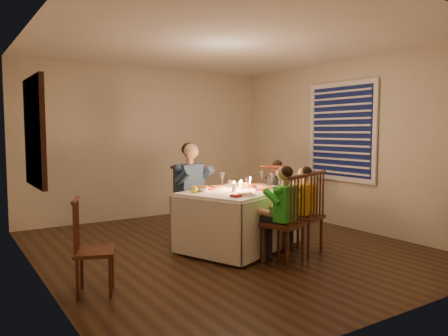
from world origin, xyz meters
TOP-DOWN VIEW (x-y plane):
  - ground at (0.00, 0.00)m, footprint 5.00×5.00m
  - wall_left at (-2.25, 0.00)m, footprint 0.02×5.00m
  - wall_right at (2.25, 0.00)m, footprint 0.02×5.00m
  - wall_back at (0.00, 2.50)m, footprint 4.50×0.02m
  - ceiling at (0.00, 0.00)m, footprint 5.00×5.00m
  - dining_table at (0.12, -0.10)m, footprint 1.73×1.50m
  - chair_adult at (-0.14, 0.68)m, footprint 0.50×0.49m
  - chair_near_left at (0.18, -0.91)m, footprint 0.53×0.52m
  - chair_near_right at (0.66, -0.72)m, footprint 0.53×0.52m
  - chair_end at (1.05, 0.23)m, footprint 0.56×0.57m
  - chair_extra at (-1.90, -0.67)m, footprint 0.47×0.48m
  - adult at (-0.14, 0.68)m, footprint 0.60×0.57m
  - child_green at (0.18, -0.91)m, footprint 0.48×0.46m
  - child_yellow at (0.66, -0.72)m, footprint 0.45×0.43m
  - child_teal at (1.05, 0.23)m, footprint 0.47×0.48m
  - setting_adult at (-0.01, 0.19)m, footprint 0.34×0.34m
  - setting_green at (-0.07, -0.49)m, footprint 0.34×0.34m
  - setting_yellow at (0.50, -0.24)m, footprint 0.34×0.34m
  - setting_teal at (0.59, 0.09)m, footprint 0.34×0.34m
  - candle_left at (0.02, -0.14)m, footprint 0.06×0.06m
  - candle_right at (0.17, -0.08)m, footprint 0.06×0.06m
  - squash at (-0.48, -0.01)m, footprint 0.09×0.09m
  - orange_fruit at (0.35, 0.04)m, footprint 0.08×0.08m
  - serving_bowl at (-0.34, 0.06)m, footprint 0.30×0.30m
  - wall_mirror at (-2.22, 0.30)m, footprint 0.06×0.95m
  - window_blinds at (2.21, 0.10)m, footprint 0.07×1.34m

SIDE VIEW (x-z plane):
  - ground at x=0.00m, z-range 0.00..0.00m
  - chair_adult at x=-0.14m, z-range -0.52..0.52m
  - chair_near_left at x=0.18m, z-range -0.52..0.52m
  - chair_near_right at x=0.66m, z-range -0.52..0.52m
  - chair_end at x=1.05m, z-range -0.52..0.52m
  - chair_extra at x=-1.90m, z-range -0.45..0.45m
  - adult at x=-0.14m, z-range -0.67..0.67m
  - child_green at x=0.18m, z-range -0.56..0.56m
  - child_yellow at x=0.66m, z-range -0.54..0.54m
  - child_teal at x=1.05m, z-range -0.54..0.54m
  - dining_table at x=0.12m, z-range 0.18..0.90m
  - setting_adult at x=-0.01m, z-range 0.76..0.78m
  - setting_green at x=-0.07m, z-range 0.76..0.78m
  - setting_yellow at x=0.50m, z-range 0.76..0.78m
  - setting_teal at x=0.59m, z-range 0.76..0.78m
  - serving_bowl at x=-0.34m, z-range 0.76..0.81m
  - orange_fruit at x=0.35m, z-range 0.76..0.84m
  - squash at x=-0.48m, z-range 0.76..0.85m
  - candle_left at x=0.02m, z-range 0.76..0.86m
  - candle_right at x=0.17m, z-range 0.76..0.86m
  - wall_left at x=-2.25m, z-range 0.00..2.60m
  - wall_right at x=2.25m, z-range 0.00..2.60m
  - wall_back at x=0.00m, z-range 0.00..2.60m
  - wall_mirror at x=-2.22m, z-range 0.92..2.08m
  - window_blinds at x=2.21m, z-range 0.73..2.27m
  - ceiling at x=0.00m, z-range 2.60..2.60m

